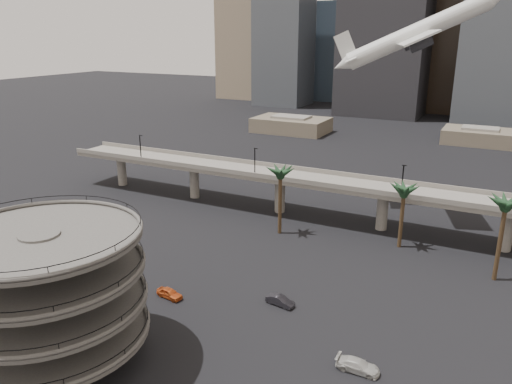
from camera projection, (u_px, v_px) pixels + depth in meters
The scene contains 10 objects.
ground at pixel (167, 374), 56.75m from camera, with size 700.00×700.00×0.00m, color black.
parking_ramp at pixel (46, 286), 56.01m from camera, with size 22.20×22.20×17.35m.
overpass at pixel (329, 186), 101.11m from camera, with size 130.00×9.30×14.70m.
palm_trees at pixel (437, 192), 84.18m from camera, with size 54.40×18.40×14.00m.
low_buildings at pixel (431, 136), 173.44m from camera, with size 135.00×27.50×6.80m.
skyline at pixel (489, 3), 218.97m from camera, with size 269.00×86.00×135.48m.
airborne_jet at pixel (416, 34), 101.78m from camera, with size 33.43×31.45×17.90m.
car_a at pixel (170, 293), 72.84m from camera, with size 1.69×4.21×1.43m, color #C7511C.
car_b at pixel (280, 301), 70.86m from camera, with size 1.48×4.24×1.40m, color black.
car_c at pixel (358, 366), 57.00m from camera, with size 2.04×5.03×1.46m, color #BCBCB8.
Camera 1 is at (30.85, -37.81, 37.04)m, focal length 35.00 mm.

